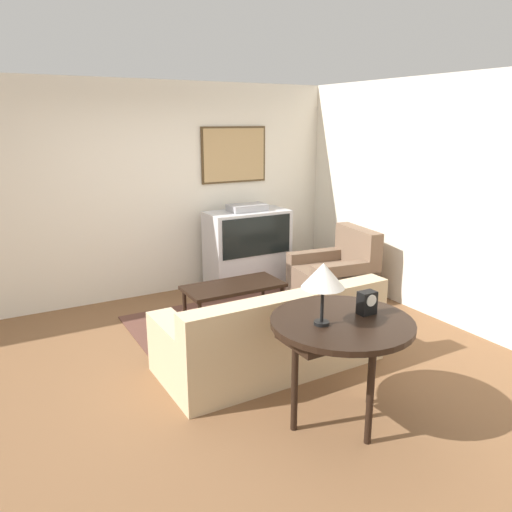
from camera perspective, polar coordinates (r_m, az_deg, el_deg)
ground_plane at (r=4.95m, az=-4.05°, el=-11.45°), size 12.00×12.00×0.00m
wall_back at (r=6.48m, az=-12.36°, el=7.24°), size 12.00×0.10×2.70m
wall_right at (r=6.09m, az=18.78°, el=6.23°), size 0.06×12.00×2.70m
area_rug at (r=5.79m, az=-1.71°, el=-7.21°), size 2.45×1.50×0.01m
tv at (r=6.72m, az=-0.99°, el=0.82°), size 1.10×0.54×1.15m
couch at (r=4.65m, az=1.82°, el=-9.36°), size 2.03×0.97×0.80m
armchair at (r=6.43m, az=9.02°, el=-2.38°), size 1.00×0.92×0.90m
coffee_table at (r=5.58m, az=-2.58°, el=-3.75°), size 1.11×0.53×0.45m
console_table at (r=3.73m, az=9.80°, el=-8.23°), size 1.05×1.05×0.82m
table_lamp at (r=3.48m, az=7.69°, el=-2.32°), size 0.30×0.30×0.46m
mantel_clock at (r=3.82m, az=12.57°, el=-5.23°), size 0.13×0.10×0.18m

